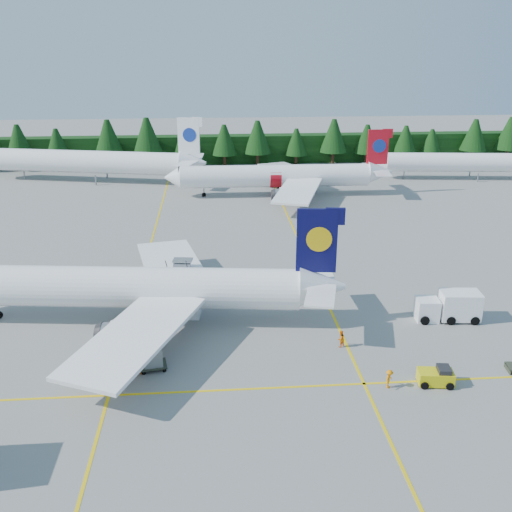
{
  "coord_description": "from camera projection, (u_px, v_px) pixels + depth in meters",
  "views": [
    {
      "loc": [
        -5.64,
        -43.88,
        25.6
      ],
      "look_at": [
        -1.03,
        14.02,
        3.5
      ],
      "focal_mm": 40.0,
      "sensor_mm": 36.0,
      "label": 1
    }
  ],
  "objects": [
    {
      "name": "taxi_stripe_a",
      "position": [
        144.0,
        269.0,
        68.0
      ],
      "size": [
        0.25,
        120.0,
        0.01
      ],
      "primitive_type": "cube",
      "color": "yellow",
      "rests_on": "ground"
    },
    {
      "name": "crew_b",
      "position": [
        341.0,
        339.0,
        50.48
      ],
      "size": [
        0.96,
        0.92,
        1.56
      ],
      "primitive_type": "imported",
      "rotation": [
        0.0,
        0.0,
        3.76
      ],
      "color": "orange",
      "rests_on": "ground"
    },
    {
      "name": "ground",
      "position": [
        280.0,
        349.0,
        50.41
      ],
      "size": [
        320.0,
        320.0,
        0.0
      ],
      "primitive_type": "plane",
      "color": "gray",
      "rests_on": "ground"
    },
    {
      "name": "airliner_far_right",
      "position": [
        461.0,
        162.0,
        110.62
      ],
      "size": [
        36.64,
        7.16,
        10.66
      ],
      "rotation": [
        0.0,
        0.0,
        -0.11
      ],
      "color": "white",
      "rests_on": "ground"
    },
    {
      "name": "airliner_far_left",
      "position": [
        83.0,
        161.0,
        108.6
      ],
      "size": [
        42.16,
        12.75,
        12.43
      ],
      "rotation": [
        0.0,
        0.0,
        -0.22
      ],
      "color": "white",
      "rests_on": "ground"
    },
    {
      "name": "taxi_stripe_b",
      "position": [
        310.0,
        264.0,
        69.49
      ],
      "size": [
        0.25,
        120.0,
        0.01
      ],
      "primitive_type": "cube",
      "color": "yellow",
      "rests_on": "ground"
    },
    {
      "name": "airstairs",
      "position": [
        177.0,
        304.0,
        56.7
      ],
      "size": [
        4.95,
        6.71,
        4.22
      ],
      "rotation": [
        0.0,
        0.0,
        -0.12
      ],
      "color": "white",
      "rests_on": "ground"
    },
    {
      "name": "crew_a",
      "position": [
        138.0,
        365.0,
        46.33
      ],
      "size": [
        0.65,
        0.45,
        1.73
      ],
      "primitive_type": "imported",
      "rotation": [
        0.0,
        0.0,
        -0.05
      ],
      "color": "#F75F05",
      "rests_on": "ground"
    },
    {
      "name": "crew_c",
      "position": [
        389.0,
        379.0,
        44.5
      ],
      "size": [
        0.73,
        0.78,
        1.57
      ],
      "primitive_type": "imported",
      "rotation": [
        0.0,
        0.0,
        0.97
      ],
      "color": "orange",
      "rests_on": "ground"
    },
    {
      "name": "baggage_tug",
      "position": [
        436.0,
        376.0,
        44.98
      ],
      "size": [
        2.89,
        1.8,
        1.46
      ],
      "rotation": [
        0.0,
        0.0,
        -0.13
      ],
      "color": "#D2C40B",
      "rests_on": "ground"
    },
    {
      "name": "taxi_stripe_cross",
      "position": [
        289.0,
        387.0,
        44.82
      ],
      "size": [
        80.0,
        0.25,
        0.01
      ],
      "primitive_type": "cube",
      "color": "yellow",
      "rests_on": "ground"
    },
    {
      "name": "treeline_hedge",
      "position": [
        236.0,
        149.0,
        125.74
      ],
      "size": [
        220.0,
        4.0,
        6.0
      ],
      "primitive_type": "cube",
      "color": "black",
      "rests_on": "ground"
    },
    {
      "name": "uld_pair",
      "position": [
        136.0,
        358.0,
        46.83
      ],
      "size": [
        5.21,
        2.03,
        1.67
      ],
      "rotation": [
        0.0,
        0.0,
        0.17
      ],
      "color": "#323627",
      "rests_on": "ground"
    },
    {
      "name": "service_truck",
      "position": [
        448.0,
        306.0,
        55.15
      ],
      "size": [
        6.19,
        2.7,
        2.91
      ],
      "rotation": [
        0.0,
        0.0,
        -0.09
      ],
      "color": "silver",
      "rests_on": "ground"
    },
    {
      "name": "airliner_navy",
      "position": [
        118.0,
        288.0,
        54.32
      ],
      "size": [
        39.39,
        32.25,
        11.47
      ],
      "rotation": [
        0.0,
        0.0,
        -0.11
      ],
      "color": "white",
      "rests_on": "ground"
    },
    {
      "name": "airliner_red",
      "position": [
        271.0,
        176.0,
        98.84
      ],
      "size": [
        38.66,
        31.83,
        11.25
      ],
      "rotation": [
        0.0,
        0.0,
        -0.01
      ],
      "color": "white",
      "rests_on": "ground"
    }
  ]
}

